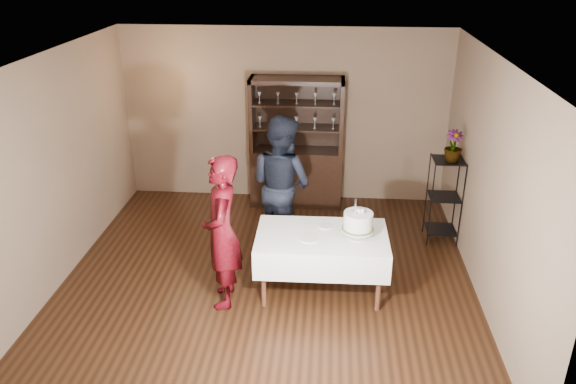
{
  "coord_description": "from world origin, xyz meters",
  "views": [
    {
      "loc": [
        0.71,
        -5.87,
        3.81
      ],
      "look_at": [
        0.24,
        0.1,
        1.14
      ],
      "focal_mm": 35.0,
      "sensor_mm": 36.0,
      "label": 1
    }
  ],
  "objects_px": {
    "man": "(281,184)",
    "plant_etagere": "(444,197)",
    "china_hutch": "(296,163)",
    "cake": "(358,222)",
    "cake_table": "(322,248)",
    "potted_plant": "(454,146)",
    "woman": "(222,232)"
  },
  "relations": [
    {
      "from": "potted_plant",
      "to": "china_hutch",
      "type": "bearing_deg",
      "value": 152.45
    },
    {
      "from": "china_hutch",
      "to": "plant_etagere",
      "type": "xyz_separation_m",
      "value": [
        2.08,
        -1.05,
        -0.01
      ]
    },
    {
      "from": "china_hutch",
      "to": "woman",
      "type": "distance_m",
      "value": 2.83
    },
    {
      "from": "potted_plant",
      "to": "cake",
      "type": "bearing_deg",
      "value": -131.73
    },
    {
      "from": "china_hutch",
      "to": "potted_plant",
      "type": "distance_m",
      "value": 2.49
    },
    {
      "from": "plant_etagere",
      "to": "cake",
      "type": "xyz_separation_m",
      "value": [
        -1.23,
        -1.46,
        0.3
      ]
    },
    {
      "from": "man",
      "to": "cake",
      "type": "xyz_separation_m",
      "value": [
        0.96,
        -1.08,
        0.03
      ]
    },
    {
      "from": "plant_etagere",
      "to": "woman",
      "type": "distance_m",
      "value": 3.22
    },
    {
      "from": "cake",
      "to": "woman",
      "type": "bearing_deg",
      "value": -170.99
    },
    {
      "from": "cake_table",
      "to": "china_hutch",
      "type": "bearing_deg",
      "value": 100.47
    },
    {
      "from": "china_hutch",
      "to": "woman",
      "type": "bearing_deg",
      "value": -103.17
    },
    {
      "from": "china_hutch",
      "to": "cake_table",
      "type": "xyz_separation_m",
      "value": [
        0.45,
        -2.46,
        -0.09
      ]
    },
    {
      "from": "china_hutch",
      "to": "cake_table",
      "type": "relative_size",
      "value": 1.32
    },
    {
      "from": "plant_etagere",
      "to": "man",
      "type": "relative_size",
      "value": 0.65
    },
    {
      "from": "cake_table",
      "to": "cake",
      "type": "relative_size",
      "value": 3.02
    },
    {
      "from": "cake_table",
      "to": "cake",
      "type": "height_order",
      "value": "cake"
    },
    {
      "from": "woman",
      "to": "potted_plant",
      "type": "bearing_deg",
      "value": 112.98
    },
    {
      "from": "china_hutch",
      "to": "man",
      "type": "height_order",
      "value": "china_hutch"
    },
    {
      "from": "china_hutch",
      "to": "plant_etagere",
      "type": "distance_m",
      "value": 2.33
    },
    {
      "from": "china_hutch",
      "to": "cake",
      "type": "relative_size",
      "value": 3.97
    },
    {
      "from": "china_hutch",
      "to": "woman",
      "type": "xyz_separation_m",
      "value": [
        -0.64,
        -2.75,
        0.23
      ]
    },
    {
      "from": "plant_etagere",
      "to": "man",
      "type": "xyz_separation_m",
      "value": [
        -2.18,
        -0.38,
        0.27
      ]
    },
    {
      "from": "china_hutch",
      "to": "man",
      "type": "xyz_separation_m",
      "value": [
        -0.1,
        -1.43,
        0.26
      ]
    },
    {
      "from": "cake",
      "to": "china_hutch",
      "type": "bearing_deg",
      "value": 108.78
    },
    {
      "from": "china_hutch",
      "to": "man",
      "type": "distance_m",
      "value": 1.46
    },
    {
      "from": "cake",
      "to": "cake_table",
      "type": "bearing_deg",
      "value": 172.88
    },
    {
      "from": "plant_etagere",
      "to": "cake_table",
      "type": "xyz_separation_m",
      "value": [
        -1.63,
        -1.41,
        -0.08
      ]
    },
    {
      "from": "man",
      "to": "plant_etagere",
      "type": "bearing_deg",
      "value": -133.91
    },
    {
      "from": "china_hutch",
      "to": "cake",
      "type": "height_order",
      "value": "china_hutch"
    },
    {
      "from": "china_hutch",
      "to": "potted_plant",
      "type": "bearing_deg",
      "value": -27.55
    },
    {
      "from": "cake_table",
      "to": "potted_plant",
      "type": "distance_m",
      "value": 2.29
    },
    {
      "from": "cake_table",
      "to": "potted_plant",
      "type": "xyz_separation_m",
      "value": [
        1.65,
        1.36,
        0.82
      ]
    }
  ]
}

